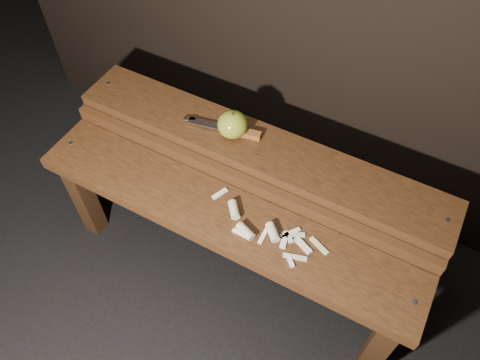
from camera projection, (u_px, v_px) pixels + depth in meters
The scene contains 6 objects.
ground at pixel (232, 266), 1.70m from camera, with size 60.00×60.00×0.00m, color black.
bench_front_tier at pixel (220, 228), 1.39m from camera, with size 1.20×0.20×0.42m.
bench_rear_tier at pixel (256, 163), 1.46m from camera, with size 1.20×0.21×0.50m.
apple at pixel (232, 125), 1.38m from camera, with size 0.09×0.09×0.09m.
knife at pixel (234, 130), 1.41m from camera, with size 0.25×0.07×0.02m.
apple_scraps at pixel (259, 228), 1.30m from camera, with size 0.37×0.14×0.03m.
Camera 1 is at (0.40, -0.67, 1.54)m, focal length 35.00 mm.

